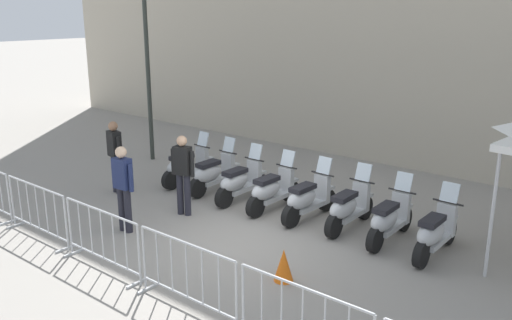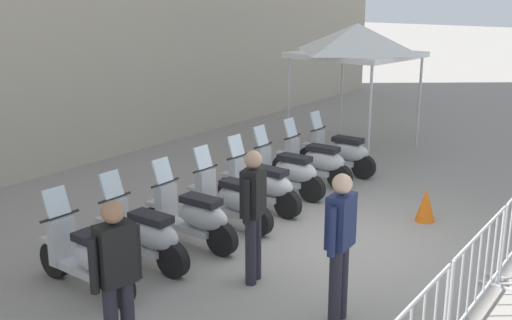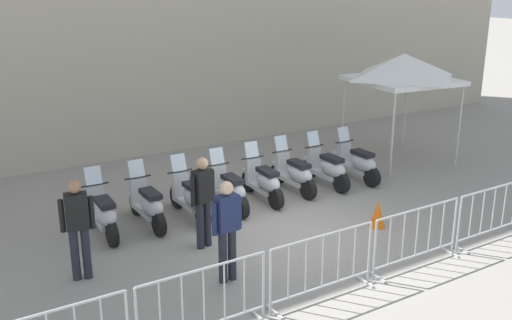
{
  "view_description": "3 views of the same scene",
  "coord_description": "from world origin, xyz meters",
  "px_view_note": "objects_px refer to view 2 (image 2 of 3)",
  "views": [
    {
      "loc": [
        7.1,
        -6.51,
        4.36
      ],
      "look_at": [
        -0.78,
        1.28,
        1.18
      ],
      "focal_mm": 38.54,
      "sensor_mm": 36.0,
      "label": 1
    },
    {
      "loc": [
        -7.13,
        -4.72,
        3.59
      ],
      "look_at": [
        0.38,
        1.99,
        0.83
      ],
      "focal_mm": 43.14,
      "sensor_mm": 36.0,
      "label": 2
    },
    {
      "loc": [
        -5.13,
        -9.17,
        4.71
      ],
      "look_at": [
        0.0,
        1.61,
        1.03
      ],
      "focal_mm": 40.67,
      "sensor_mm": 36.0,
      "label": 3
    }
  ],
  "objects_px": {
    "motorcycle_4": "(262,186)",
    "motorcycle_7": "(340,153)",
    "officer_mid_plaza": "(340,240)",
    "officer_near_row_end": "(253,209)",
    "barrier_segment_2": "(478,275)",
    "traffic_cone": "(426,205)",
    "motorcycle_5": "(286,172)",
    "canopy_tent": "(357,41)",
    "motorcycle_1": "(143,235)",
    "motorcycle_0": "(88,258)",
    "motorcycle_6": "(315,162)",
    "officer_by_barriers": "(117,275)",
    "motorcycle_2": "(193,217)",
    "motorcycle_3": "(231,200)"
  },
  "relations": [
    {
      "from": "motorcycle_7",
      "to": "canopy_tent",
      "type": "bearing_deg",
      "value": 26.44
    },
    {
      "from": "motorcycle_3",
      "to": "motorcycle_5",
      "type": "bearing_deg",
      "value": 10.49
    },
    {
      "from": "canopy_tent",
      "to": "motorcycle_1",
      "type": "bearing_deg",
      "value": -168.29
    },
    {
      "from": "canopy_tent",
      "to": "traffic_cone",
      "type": "bearing_deg",
      "value": -133.09
    },
    {
      "from": "motorcycle_1",
      "to": "officer_mid_plaza",
      "type": "xyz_separation_m",
      "value": [
        0.56,
        -2.76,
        0.53
      ]
    },
    {
      "from": "motorcycle_1",
      "to": "officer_mid_plaza",
      "type": "relative_size",
      "value": 1.0
    },
    {
      "from": "motorcycle_0",
      "to": "motorcycle_6",
      "type": "height_order",
      "value": "same"
    },
    {
      "from": "motorcycle_1",
      "to": "officer_near_row_end",
      "type": "relative_size",
      "value": 1.0
    },
    {
      "from": "motorcycle_5",
      "to": "traffic_cone",
      "type": "relative_size",
      "value": 3.14
    },
    {
      "from": "motorcycle_4",
      "to": "motorcycle_7",
      "type": "xyz_separation_m",
      "value": [
        2.7,
        0.27,
        0.0
      ]
    },
    {
      "from": "motorcycle_7",
      "to": "officer_mid_plaza",
      "type": "relative_size",
      "value": 1.0
    },
    {
      "from": "motorcycle_2",
      "to": "motorcycle_6",
      "type": "xyz_separation_m",
      "value": [
        3.59,
        0.46,
        0.0
      ]
    },
    {
      "from": "motorcycle_5",
      "to": "officer_mid_plaza",
      "type": "distance_m",
      "value": 4.43
    },
    {
      "from": "motorcycle_0",
      "to": "barrier_segment_2",
      "type": "bearing_deg",
      "value": -55.76
    },
    {
      "from": "motorcycle_4",
      "to": "traffic_cone",
      "type": "distance_m",
      "value": 2.69
    },
    {
      "from": "canopy_tent",
      "to": "traffic_cone",
      "type": "xyz_separation_m",
      "value": [
        -3.34,
        -3.57,
        -2.24
      ]
    },
    {
      "from": "motorcycle_6",
      "to": "officer_near_row_end",
      "type": "distance_m",
      "value": 4.29
    },
    {
      "from": "motorcycle_5",
      "to": "officer_near_row_end",
      "type": "xyz_separation_m",
      "value": [
        -2.92,
        -1.83,
        0.53
      ]
    },
    {
      "from": "officer_by_barriers",
      "to": "motorcycle_5",
      "type": "bearing_deg",
      "value": 22.11
    },
    {
      "from": "motorcycle_6",
      "to": "officer_near_row_end",
      "type": "bearing_deg",
      "value": -154.06
    },
    {
      "from": "motorcycle_1",
      "to": "motorcycle_5",
      "type": "height_order",
      "value": "same"
    },
    {
      "from": "motorcycle_0",
      "to": "motorcycle_4",
      "type": "distance_m",
      "value": 3.61
    },
    {
      "from": "motorcycle_0",
      "to": "motorcycle_5",
      "type": "distance_m",
      "value": 4.52
    },
    {
      "from": "officer_by_barriers",
      "to": "traffic_cone",
      "type": "height_order",
      "value": "officer_by_barriers"
    },
    {
      "from": "motorcycle_2",
      "to": "canopy_tent",
      "type": "distance_m",
      "value": 7.04
    },
    {
      "from": "motorcycle_5",
      "to": "motorcycle_7",
      "type": "distance_m",
      "value": 1.81
    },
    {
      "from": "barrier_segment_2",
      "to": "officer_by_barriers",
      "type": "bearing_deg",
      "value": 145.79
    },
    {
      "from": "motorcycle_7",
      "to": "traffic_cone",
      "type": "distance_m",
      "value": 2.85
    },
    {
      "from": "motorcycle_7",
      "to": "canopy_tent",
      "type": "xyz_separation_m",
      "value": [
        2.06,
        1.03,
        2.06
      ]
    },
    {
      "from": "motorcycle_1",
      "to": "motorcycle_6",
      "type": "xyz_separation_m",
      "value": [
        4.5,
        0.47,
        0.0
      ]
    },
    {
      "from": "motorcycle_1",
      "to": "officer_near_row_end",
      "type": "bearing_deg",
      "value": -64.42
    },
    {
      "from": "motorcycle_4",
      "to": "officer_mid_plaza",
      "type": "xyz_separation_m",
      "value": [
        -2.13,
        -3.01,
        0.53
      ]
    },
    {
      "from": "officer_near_row_end",
      "to": "barrier_segment_2",
      "type": "bearing_deg",
      "value": -67.83
    },
    {
      "from": "motorcycle_1",
      "to": "motorcycle_7",
      "type": "distance_m",
      "value": 5.42
    },
    {
      "from": "officer_by_barriers",
      "to": "officer_near_row_end",
      "type": "bearing_deg",
      "value": 6.83
    },
    {
      "from": "officer_by_barriers",
      "to": "motorcycle_2",
      "type": "bearing_deg",
      "value": 33.86
    },
    {
      "from": "motorcycle_1",
      "to": "traffic_cone",
      "type": "bearing_deg",
      "value": -26.15
    },
    {
      "from": "barrier_segment_2",
      "to": "motorcycle_0",
      "type": "bearing_deg",
      "value": 124.24
    },
    {
      "from": "motorcycle_1",
      "to": "motorcycle_2",
      "type": "height_order",
      "value": "same"
    },
    {
      "from": "motorcycle_3",
      "to": "officer_by_barriers",
      "type": "height_order",
      "value": "officer_by_barriers"
    },
    {
      "from": "motorcycle_4",
      "to": "motorcycle_7",
      "type": "bearing_deg",
      "value": 5.73
    },
    {
      "from": "motorcycle_2",
      "to": "officer_near_row_end",
      "type": "bearing_deg",
      "value": -99.85
    },
    {
      "from": "motorcycle_6",
      "to": "canopy_tent",
      "type": "height_order",
      "value": "canopy_tent"
    },
    {
      "from": "motorcycle_3",
      "to": "motorcycle_6",
      "type": "bearing_deg",
      "value": 7.67
    },
    {
      "from": "motorcycle_7",
      "to": "motorcycle_5",
      "type": "bearing_deg",
      "value": -177.52
    },
    {
      "from": "motorcycle_3",
      "to": "traffic_cone",
      "type": "distance_m",
      "value": 3.16
    },
    {
      "from": "motorcycle_3",
      "to": "motorcycle_7",
      "type": "height_order",
      "value": "same"
    },
    {
      "from": "motorcycle_4",
      "to": "officer_by_barriers",
      "type": "height_order",
      "value": "officer_by_barriers"
    },
    {
      "from": "motorcycle_2",
      "to": "motorcycle_5",
      "type": "bearing_deg",
      "value": 9.1
    },
    {
      "from": "officer_by_barriers",
      "to": "traffic_cone",
      "type": "xyz_separation_m",
      "value": [
        5.7,
        -0.37,
        -0.71
      ]
    }
  ]
}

